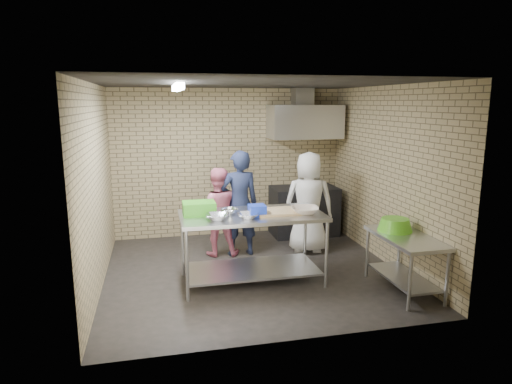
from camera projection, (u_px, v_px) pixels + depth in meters
floor at (252, 271)px, 6.59m from camera, size 4.20×4.20×0.00m
ceiling at (252, 83)px, 6.05m from camera, size 4.20×4.20×0.00m
back_wall at (229, 163)px, 8.23m from camera, size 4.20×0.06×2.70m
front_wall at (295, 216)px, 4.41m from camera, size 4.20×0.06×2.70m
left_wall at (96, 187)px, 5.86m from camera, size 0.06×4.00×2.70m
right_wall at (387, 176)px, 6.77m from camera, size 0.06×4.00×2.70m
prep_table at (252, 248)px, 6.13m from camera, size 1.94×0.97×0.97m
side_counter at (404, 263)px, 5.85m from camera, size 0.60×1.20×0.75m
stove at (304, 211)px, 8.37m from camera, size 1.20×0.70×0.90m
range_hood at (305, 122)px, 8.09m from camera, size 1.30×0.60×0.60m
hood_duct at (303, 97)px, 8.14m from camera, size 0.35×0.30×0.30m
wall_shelf at (317, 131)px, 8.37m from camera, size 0.80×0.20×0.04m
fluorescent_fixture at (178, 87)px, 5.85m from camera, size 0.10×1.25×0.08m
green_crate at (199, 208)px, 5.98m from camera, size 0.43×0.32×0.17m
blue_tub at (257, 210)px, 5.93m from camera, size 0.22×0.22×0.14m
cutting_board at (277, 212)px, 6.08m from camera, size 0.59×0.45×0.03m
mixing_bowl_a at (217, 217)px, 5.72m from camera, size 0.36×0.36×0.07m
mixing_bowl_b at (229, 211)px, 6.01m from camera, size 0.27×0.27×0.07m
mixing_bowl_c at (248, 216)px, 5.79m from camera, size 0.33×0.33×0.07m
ceramic_bowl at (305, 210)px, 6.03m from camera, size 0.44×0.44×0.09m
green_basin at (395, 225)px, 5.99m from camera, size 0.46×0.46×0.17m
bottle_red at (304, 125)px, 8.29m from camera, size 0.07×0.07×0.18m
man_navy at (239, 203)px, 7.16m from camera, size 0.65×0.45×1.71m
woman_pink at (218, 212)px, 7.17m from camera, size 0.76×0.63×1.43m
woman_white at (309, 202)px, 7.33m from camera, size 0.92×0.71×1.67m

